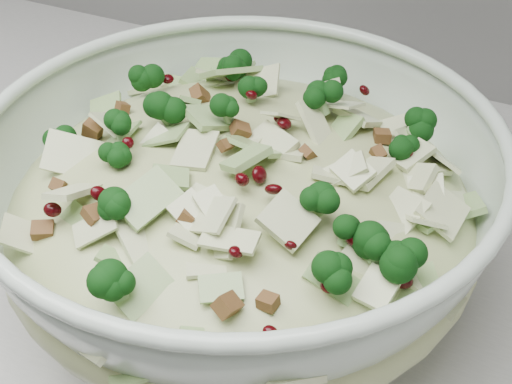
% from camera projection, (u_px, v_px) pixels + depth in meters
% --- Properties ---
extents(mixing_bowl, '(0.45, 0.45, 0.15)m').
position_uv_depth(mixing_bowl, '(241.00, 211.00, 0.52)').
color(mixing_bowl, silver).
rests_on(mixing_bowl, counter).
extents(salad, '(0.39, 0.39, 0.15)m').
position_uv_depth(salad, '(241.00, 185.00, 0.50)').
color(salad, '#AEBD81').
rests_on(salad, mixing_bowl).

